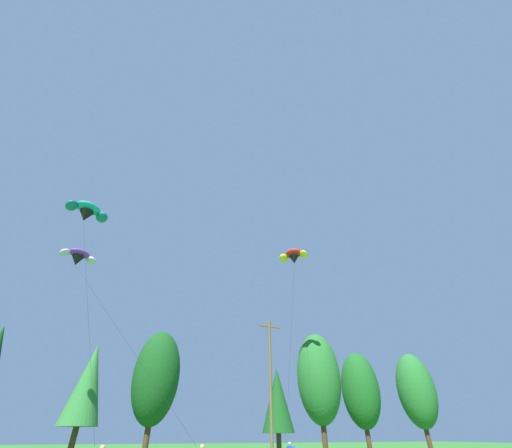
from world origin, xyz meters
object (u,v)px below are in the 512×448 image
Objects in this scene: parafoil_kite_mid_purple at (78,257)px; utility_pole at (271,382)px; parafoil_kite_far_red_yellow at (294,256)px; parafoil_kite_high_teal at (87,212)px.

utility_pole is at bearing -17.24° from parafoil_kite_mid_purple.
parafoil_kite_mid_purple reaches higher than utility_pole.
parafoil_kite_mid_purple is 24.86m from parafoil_kite_far_red_yellow.
parafoil_kite_high_teal reaches higher than parafoil_kite_mid_purple.
parafoil_kite_high_teal is 7.47m from parafoil_kite_mid_purple.
parafoil_kite_far_red_yellow is at bearing 38.15° from utility_pole.
parafoil_kite_far_red_yellow is (23.61, 6.01, 3.17)m from parafoil_kite_high_teal.
parafoil_kite_high_teal reaches higher than utility_pole.
utility_pole is 0.54× the size of parafoil_kite_far_red_yellow.
parafoil_kite_high_teal is 0.85× the size of parafoil_kite_far_red_yellow.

